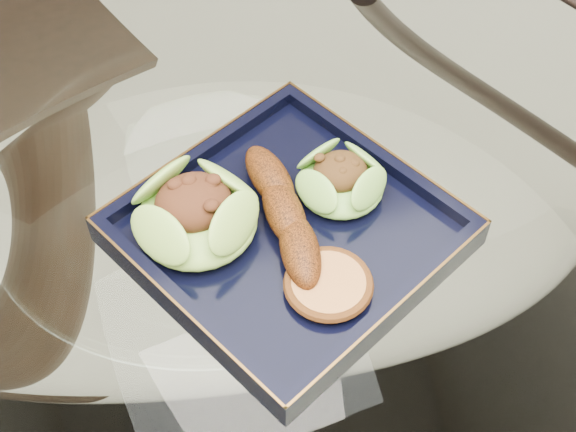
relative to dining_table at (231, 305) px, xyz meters
name	(u,v)px	position (x,y,z in m)	size (l,w,h in m)	color
dining_table	(231,305)	(0.00, 0.00, 0.00)	(1.13, 1.13, 0.77)	white
navy_plate	(288,235)	(0.05, -0.05, 0.17)	(0.27, 0.27, 0.02)	black
lettuce_wrap_left	(196,216)	(-0.03, -0.02, 0.20)	(0.11, 0.11, 0.04)	#64A730
lettuce_wrap_right	(341,181)	(0.12, -0.03, 0.20)	(0.09, 0.09, 0.03)	#579B2D
roasted_plantain	(284,212)	(0.05, -0.04, 0.20)	(0.17, 0.04, 0.03)	#682D0B
crumb_patty	(328,285)	(0.06, -0.13, 0.19)	(0.07, 0.07, 0.01)	#CD8544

